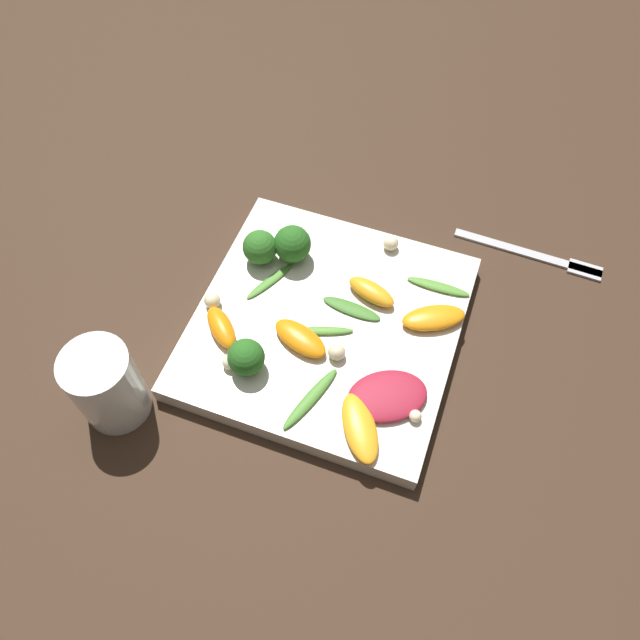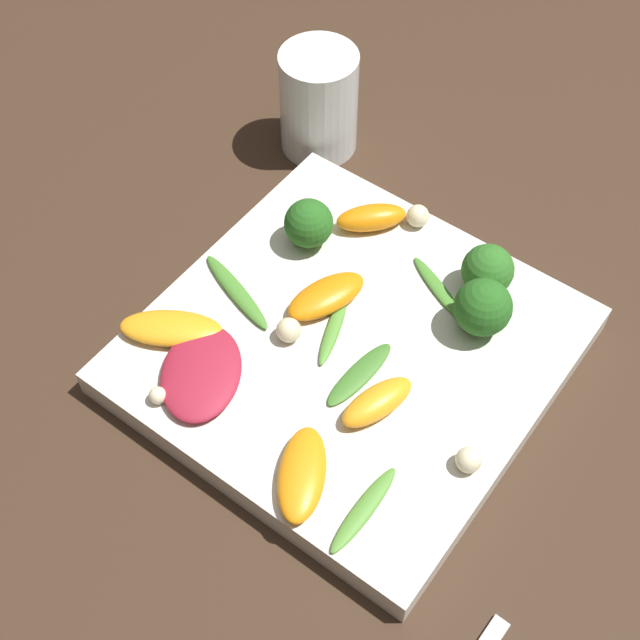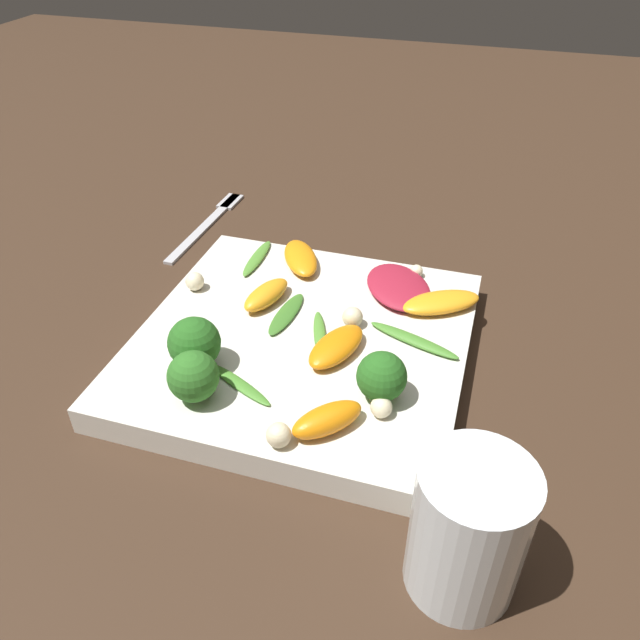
# 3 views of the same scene
# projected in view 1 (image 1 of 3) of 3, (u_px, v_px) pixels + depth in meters

# --- Properties ---
(ground_plane) EXTENTS (2.40, 2.40, 0.00)m
(ground_plane) POSITION_uv_depth(u_px,v_px,m) (327.00, 332.00, 0.71)
(ground_plane) COLOR #382619
(plate) EXTENTS (0.28, 0.28, 0.02)m
(plate) POSITION_uv_depth(u_px,v_px,m) (327.00, 326.00, 0.70)
(plate) COLOR silver
(plate) RESTS_ON ground_plane
(drinking_glass) EXTENTS (0.07, 0.07, 0.10)m
(drinking_glass) POSITION_uv_depth(u_px,v_px,m) (107.00, 385.00, 0.62)
(drinking_glass) COLOR white
(drinking_glass) RESTS_ON ground_plane
(fork) EXTENTS (0.02, 0.18, 0.01)m
(fork) POSITION_uv_depth(u_px,v_px,m) (544.00, 257.00, 0.76)
(fork) COLOR #B2B2B7
(fork) RESTS_ON ground_plane
(radicchio_leaf_0) EXTENTS (0.09, 0.10, 0.01)m
(radicchio_leaf_0) POSITION_uv_depth(u_px,v_px,m) (387.00, 396.00, 0.63)
(radicchio_leaf_0) COLOR maroon
(radicchio_leaf_0) RESTS_ON plate
(orange_segment_0) EXTENTS (0.06, 0.08, 0.01)m
(orange_segment_0) POSITION_uv_depth(u_px,v_px,m) (434.00, 318.00, 0.68)
(orange_segment_0) COLOR orange
(orange_segment_0) RESTS_ON plate
(orange_segment_1) EXTENTS (0.04, 0.06, 0.02)m
(orange_segment_1) POSITION_uv_depth(u_px,v_px,m) (371.00, 292.00, 0.70)
(orange_segment_1) COLOR orange
(orange_segment_1) RESTS_ON plate
(orange_segment_2) EXTENTS (0.06, 0.06, 0.02)m
(orange_segment_2) POSITION_uv_depth(u_px,v_px,m) (221.00, 327.00, 0.67)
(orange_segment_2) COLOR orange
(orange_segment_2) RESTS_ON plate
(orange_segment_3) EXTENTS (0.08, 0.07, 0.01)m
(orange_segment_3) POSITION_uv_depth(u_px,v_px,m) (360.00, 428.00, 0.61)
(orange_segment_3) COLOR orange
(orange_segment_3) RESTS_ON plate
(orange_segment_4) EXTENTS (0.05, 0.07, 0.02)m
(orange_segment_4) POSITION_uv_depth(u_px,v_px,m) (300.00, 338.00, 0.67)
(orange_segment_4) COLOR orange
(orange_segment_4) RESTS_ON plate
(broccoli_floret_0) EXTENTS (0.04, 0.04, 0.05)m
(broccoli_floret_0) POSITION_uv_depth(u_px,v_px,m) (292.00, 244.00, 0.71)
(broccoli_floret_0) COLOR #84AD5B
(broccoli_floret_0) RESTS_ON plate
(broccoli_floret_1) EXTENTS (0.04, 0.04, 0.04)m
(broccoli_floret_1) POSITION_uv_depth(u_px,v_px,m) (246.00, 357.00, 0.64)
(broccoli_floret_1) COLOR #7A9E51
(broccoli_floret_1) RESTS_ON plate
(broccoli_floret_2) EXTENTS (0.04, 0.04, 0.04)m
(broccoli_floret_2) POSITION_uv_depth(u_px,v_px,m) (260.00, 247.00, 0.71)
(broccoli_floret_2) COLOR #84AD5B
(broccoli_floret_2) RESTS_ON plate
(arugula_sprig_0) EXTENTS (0.02, 0.07, 0.00)m
(arugula_sprig_0) POSITION_uv_depth(u_px,v_px,m) (352.00, 309.00, 0.69)
(arugula_sprig_0) COLOR #3D7528
(arugula_sprig_0) RESTS_ON plate
(arugula_sprig_1) EXTENTS (0.07, 0.04, 0.00)m
(arugula_sprig_1) POSITION_uv_depth(u_px,v_px,m) (270.00, 281.00, 0.71)
(arugula_sprig_1) COLOR #47842D
(arugula_sprig_1) RESTS_ON plate
(arugula_sprig_2) EXTENTS (0.03, 0.07, 0.01)m
(arugula_sprig_2) POSITION_uv_depth(u_px,v_px,m) (321.00, 331.00, 0.68)
(arugula_sprig_2) COLOR #518E33
(arugula_sprig_2) RESTS_ON plate
(arugula_sprig_3) EXTENTS (0.09, 0.04, 0.01)m
(arugula_sprig_3) POSITION_uv_depth(u_px,v_px,m) (310.00, 399.00, 0.64)
(arugula_sprig_3) COLOR #47842D
(arugula_sprig_3) RESTS_ON plate
(arugula_sprig_4) EXTENTS (0.01, 0.07, 0.01)m
(arugula_sprig_4) POSITION_uv_depth(u_px,v_px,m) (438.00, 287.00, 0.71)
(arugula_sprig_4) COLOR #518E33
(arugula_sprig_4) RESTS_ON plate
(macadamia_nut_0) EXTENTS (0.02, 0.02, 0.02)m
(macadamia_nut_0) POSITION_uv_depth(u_px,v_px,m) (391.00, 243.00, 0.73)
(macadamia_nut_0) COLOR beige
(macadamia_nut_0) RESTS_ON plate
(macadamia_nut_1) EXTENTS (0.02, 0.02, 0.02)m
(macadamia_nut_1) POSITION_uv_depth(u_px,v_px,m) (230.00, 362.00, 0.65)
(macadamia_nut_1) COLOR beige
(macadamia_nut_1) RESTS_ON plate
(macadamia_nut_2) EXTENTS (0.02, 0.02, 0.02)m
(macadamia_nut_2) POSITION_uv_depth(u_px,v_px,m) (337.00, 352.00, 0.66)
(macadamia_nut_2) COLOR beige
(macadamia_nut_2) RESTS_ON plate
(macadamia_nut_3) EXTENTS (0.01, 0.01, 0.01)m
(macadamia_nut_3) POSITION_uv_depth(u_px,v_px,m) (415.00, 416.00, 0.62)
(macadamia_nut_3) COLOR beige
(macadamia_nut_3) RESTS_ON plate
(macadamia_nut_4) EXTENTS (0.02, 0.02, 0.02)m
(macadamia_nut_4) POSITION_uv_depth(u_px,v_px,m) (212.00, 300.00, 0.69)
(macadamia_nut_4) COLOR beige
(macadamia_nut_4) RESTS_ON plate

